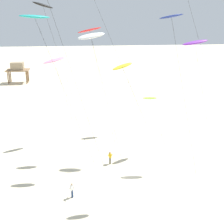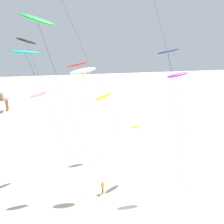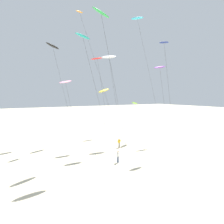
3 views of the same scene
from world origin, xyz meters
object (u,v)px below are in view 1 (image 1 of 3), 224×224
at_px(kite_red, 90,31).
at_px(stilt_house, 17,68).
at_px(kite_navy, 172,20).
at_px(kite_pink, 54,61).
at_px(kite_teal, 35,18).
at_px(kite_purple, 195,43).
at_px(kite_black, 43,6).
at_px(kite_yellow, 122,67).
at_px(kite_lime, 150,98).
at_px(kite_flyer_nearest, 110,157).
at_px(kite_white, 91,37).
at_px(kite_flyer_middle, 72,190).

height_order(kite_red, stilt_house, kite_red).
bearing_deg(kite_navy, kite_pink, 132.76).
xyz_separation_m(kite_teal, kite_purple, (17.34, 2.40, -2.86)).
relative_size(kite_pink, kite_navy, 0.68).
bearing_deg(stilt_house, kite_black, -70.84).
distance_m(kite_red, kite_navy, 12.03).
bearing_deg(kite_yellow, kite_red, -126.69).
height_order(kite_black, kite_yellow, kite_black).
bearing_deg(kite_black, kite_yellow, -2.61).
relative_size(kite_lime, kite_flyer_nearest, 4.83).
distance_m(kite_flyer_nearest, stilt_house, 49.69).
distance_m(kite_teal, kite_navy, 13.22).
bearing_deg(kite_flyer_nearest, kite_teal, -165.21).
bearing_deg(stilt_house, kite_white, -68.13).
distance_m(kite_black, kite_navy, 21.39).
xyz_separation_m(kite_lime, kite_white, (-7.35, -2.40, 7.94)).
distance_m(kite_lime, stilt_house, 49.94).
bearing_deg(kite_navy, kite_flyer_middle, -171.53).
bearing_deg(stilt_house, kite_yellow, -56.39).
bearing_deg(kite_teal, kite_red, 48.53).
xyz_separation_m(kite_black, stilt_house, (-11.83, 34.05, -14.87)).
distance_m(kite_red, stilt_house, 46.49).
bearing_deg(kite_purple, kite_teal, -172.12).
distance_m(kite_white, kite_purple, 11.86).
relative_size(kite_pink, kite_flyer_nearest, 7.41).
bearing_deg(kite_white, kite_flyer_nearest, -3.91).
relative_size(kite_flyer_middle, stilt_house, 0.29).
xyz_separation_m(kite_red, kite_flyer_middle, (-2.43, -10.82, -15.02)).
distance_m(kite_red, kite_flyer_nearest, 15.73).
height_order(kite_lime, kite_purple, kite_purple).
xyz_separation_m(kite_black, kite_pink, (1.38, -3.23, -7.07)).
height_order(kite_white, kite_yellow, kite_white).
distance_m(kite_lime, kite_red, 11.19).
bearing_deg(kite_yellow, kite_lime, -73.02).
height_order(kite_white, kite_purple, kite_white).
distance_m(kite_white, kite_flyer_nearest, 14.88).
relative_size(kite_teal, kite_flyer_nearest, 10.82).
height_order(kite_purple, kite_flyer_nearest, kite_purple).
bearing_deg(kite_flyer_middle, kite_red, 77.32).
xyz_separation_m(kite_lime, kite_flyer_nearest, (-5.34, -2.53, -6.81)).
xyz_separation_m(kite_lime, kite_black, (-13.65, 8.73, 11.16)).
xyz_separation_m(kite_navy, kite_flyer_nearest, (-5.31, 5.19, -16.65)).
bearing_deg(kite_red, kite_lime, -12.42).
xyz_separation_m(kite_navy, kite_flyer_middle, (-9.82, -1.46, -16.65)).
bearing_deg(kite_pink, kite_teal, -93.43).
bearing_deg(kite_white, kite_teal, -158.96).
xyz_separation_m(kite_lime, kite_flyer_middle, (-9.86, -9.18, -6.81)).
bearing_deg(kite_flyer_nearest, kite_black, 126.38).
bearing_deg(kite_navy, kite_white, 143.94).
bearing_deg(kite_yellow, kite_teal, -129.08).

